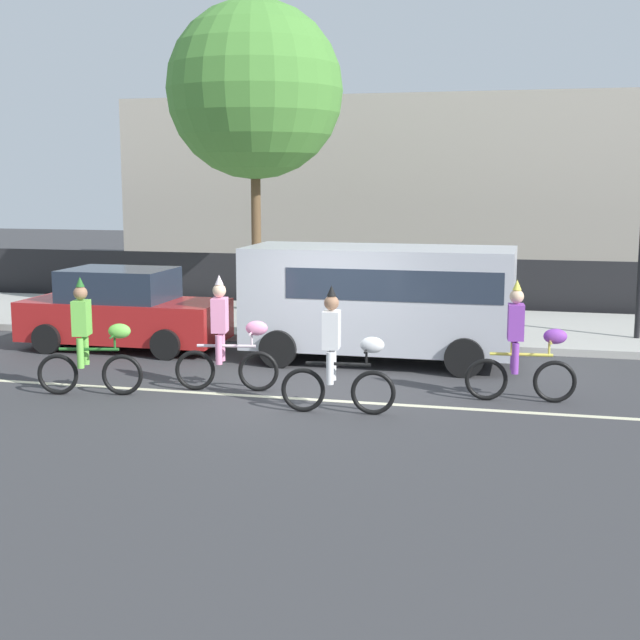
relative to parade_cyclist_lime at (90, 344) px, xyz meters
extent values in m
plane|color=#38383A|center=(3.35, 1.03, -0.84)|extent=(80.00, 80.00, 0.00)
cube|color=beige|center=(3.35, 0.53, -0.84)|extent=(36.00, 0.14, 0.01)
cube|color=#ADAAA3|center=(3.35, 7.53, -0.77)|extent=(60.00, 5.00, 0.15)
cube|color=black|center=(3.35, 10.43, -0.14)|extent=(40.00, 0.08, 1.40)
cube|color=#B2A899|center=(7.26, 19.03, 2.17)|extent=(28.00, 8.00, 6.03)
torus|color=black|center=(0.50, 0.10, -0.51)|extent=(0.67, 0.20, 0.67)
torus|color=black|center=(-0.53, -0.11, -0.51)|extent=(0.67, 0.20, 0.67)
cylinder|color=#266626|center=(-0.01, 0.00, -0.09)|extent=(0.96, 0.24, 0.05)
cylinder|color=#266626|center=(-0.16, -0.03, 0.00)|extent=(0.04, 0.04, 0.18)
cylinder|color=#266626|center=(0.40, 0.08, 0.02)|extent=(0.04, 0.04, 0.23)
cylinder|color=#266626|center=(0.40, 0.08, 0.14)|extent=(0.13, 0.50, 0.03)
ellipsoid|color=#72CC4C|center=(0.48, 0.10, 0.21)|extent=(0.39, 0.27, 0.24)
cube|color=#72CC4C|center=(-0.11, -0.02, 0.42)|extent=(0.30, 0.36, 0.56)
sphere|color=#9E7051|center=(-0.11, -0.02, 0.82)|extent=(0.22, 0.22, 0.22)
cone|color=#266626|center=(-0.11, -0.02, 1.00)|extent=(0.14, 0.14, 0.16)
cylinder|color=#72CC4C|center=(-0.08, -0.16, -0.13)|extent=(0.11, 0.11, 0.48)
cylinder|color=#72CC4C|center=(-0.14, 0.11, -0.13)|extent=(0.11, 0.11, 0.48)
torus|color=black|center=(2.55, 0.88, -0.51)|extent=(0.67, 0.18, 0.67)
torus|color=black|center=(1.51, 0.70, -0.51)|extent=(0.67, 0.18, 0.67)
cylinder|color=silver|center=(2.03, 0.79, -0.09)|extent=(0.96, 0.21, 0.05)
cylinder|color=silver|center=(1.88, 0.77, 0.00)|extent=(0.04, 0.04, 0.18)
cylinder|color=silver|center=(2.44, 0.86, 0.02)|extent=(0.04, 0.04, 0.23)
cylinder|color=silver|center=(2.44, 0.86, 0.14)|extent=(0.12, 0.50, 0.03)
ellipsoid|color=pink|center=(2.53, 0.88, 0.21)|extent=(0.39, 0.26, 0.24)
cube|color=pink|center=(1.93, 0.77, 0.42)|extent=(0.29, 0.36, 0.56)
sphere|color=beige|center=(1.93, 0.77, 0.82)|extent=(0.22, 0.22, 0.22)
cone|color=silver|center=(1.93, 0.77, 1.00)|extent=(0.14, 0.14, 0.16)
cylinder|color=pink|center=(1.95, 0.64, -0.13)|extent=(0.11, 0.11, 0.48)
cylinder|color=pink|center=(1.91, 0.91, -0.13)|extent=(0.11, 0.11, 0.48)
torus|color=black|center=(4.64, -0.11, -0.51)|extent=(0.67, 0.13, 0.67)
torus|color=black|center=(3.59, -0.20, -0.51)|extent=(0.67, 0.13, 0.67)
cylinder|color=black|center=(4.11, -0.16, -0.09)|extent=(0.97, 0.13, 0.05)
cylinder|color=black|center=(3.97, -0.17, 0.00)|extent=(0.04, 0.04, 0.18)
cylinder|color=black|center=(4.53, -0.12, 0.02)|extent=(0.04, 0.04, 0.23)
cylinder|color=black|center=(4.53, -0.12, 0.14)|extent=(0.07, 0.50, 0.03)
ellipsoid|color=white|center=(4.62, -0.11, 0.21)|extent=(0.38, 0.23, 0.24)
cube|color=white|center=(4.02, -0.16, 0.42)|extent=(0.27, 0.34, 0.56)
sphere|color=#9E7051|center=(4.02, -0.16, 0.82)|extent=(0.22, 0.22, 0.22)
cone|color=black|center=(4.02, -0.16, 1.00)|extent=(0.14, 0.14, 0.16)
cylinder|color=white|center=(4.03, -0.30, -0.13)|extent=(0.11, 0.11, 0.48)
cylinder|color=white|center=(4.00, -0.02, -0.13)|extent=(0.11, 0.11, 0.48)
torus|color=black|center=(7.26, 1.26, -0.51)|extent=(0.67, 0.14, 0.67)
torus|color=black|center=(6.21, 1.16, -0.51)|extent=(0.67, 0.14, 0.67)
cylinder|color=#E5D84C|center=(6.73, 1.21, -0.09)|extent=(0.97, 0.14, 0.05)
cylinder|color=#E5D84C|center=(6.58, 1.20, 0.00)|extent=(0.04, 0.04, 0.18)
cylinder|color=#E5D84C|center=(7.15, 1.25, 0.02)|extent=(0.04, 0.04, 0.23)
cylinder|color=#E5D84C|center=(7.15, 1.25, 0.14)|extent=(0.08, 0.50, 0.03)
ellipsoid|color=purple|center=(7.23, 1.26, 0.21)|extent=(0.38, 0.23, 0.24)
cube|color=purple|center=(6.63, 1.20, 0.42)|extent=(0.27, 0.34, 0.56)
sphere|color=beige|center=(6.63, 1.20, 0.82)|extent=(0.22, 0.22, 0.22)
cone|color=#E5D84C|center=(6.63, 1.20, 1.00)|extent=(0.14, 0.14, 0.16)
cylinder|color=purple|center=(6.65, 1.06, -0.13)|extent=(0.11, 0.11, 0.48)
cylinder|color=purple|center=(6.62, 1.34, -0.13)|extent=(0.11, 0.11, 0.48)
cube|color=silver|center=(4.04, 3.73, 0.39)|extent=(5.00, 2.00, 1.90)
cube|color=#283342|center=(4.44, 3.73, 0.74)|extent=(3.90, 2.02, 0.56)
cylinder|color=black|center=(5.74, 2.73, -0.49)|extent=(0.70, 0.22, 0.70)
cylinder|color=black|center=(5.74, 4.73, -0.49)|extent=(0.70, 0.22, 0.70)
cylinder|color=black|center=(2.34, 2.73, -0.49)|extent=(0.70, 0.22, 0.70)
cylinder|color=black|center=(2.34, 4.73, -0.49)|extent=(0.70, 0.22, 0.70)
cube|color=#AD1E1E|center=(-1.23, 3.75, -0.24)|extent=(4.10, 1.72, 0.80)
cube|color=#232D3D|center=(-1.33, 3.75, 0.48)|extent=(2.10, 1.58, 0.64)
cylinder|color=black|center=(0.05, 2.89, -0.54)|extent=(0.60, 0.20, 0.60)
cylinder|color=black|center=(0.05, 4.61, -0.54)|extent=(0.60, 0.20, 0.60)
cylinder|color=black|center=(-2.50, 2.89, -0.54)|extent=(0.60, 0.20, 0.60)
cylinder|color=black|center=(-2.50, 4.61, -0.54)|extent=(0.60, 0.20, 0.60)
cylinder|color=brown|center=(0.10, 8.46, 1.26)|extent=(0.24, 0.24, 3.91)
sphere|color=#4C8C38|center=(0.10, 8.46, 4.72)|extent=(4.30, 4.30, 4.30)
camera|label=1|loc=(6.92, -12.73, 2.65)|focal=50.00mm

